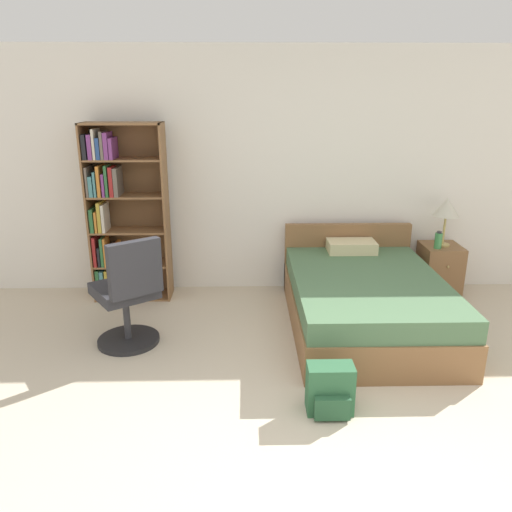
{
  "coord_description": "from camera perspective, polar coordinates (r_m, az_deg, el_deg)",
  "views": [
    {
      "loc": [
        -0.51,
        -2.15,
        2.13
      ],
      "look_at": [
        -0.42,
        1.98,
        0.77
      ],
      "focal_mm": 35.0,
      "sensor_mm": 36.0,
      "label": 1
    }
  ],
  "objects": [
    {
      "name": "office_chair",
      "position": [
        4.41,
        -14.36,
        -4.51
      ],
      "size": [
        0.7,
        0.72,
        1.01
      ],
      "color": "#232326",
      "rests_on": "ground_plane"
    },
    {
      "name": "wall_back",
      "position": [
        5.47,
        4.11,
        9.45
      ],
      "size": [
        9.0,
        0.06,
        2.6
      ],
      "color": "white",
      "rests_on": "ground_plane"
    },
    {
      "name": "table_lamp",
      "position": [
        5.63,
        20.96,
        5.1
      ],
      "size": [
        0.27,
        0.27,
        0.52
      ],
      "color": "tan",
      "rests_on": "nightstand"
    },
    {
      "name": "bed",
      "position": [
        4.84,
        12.27,
        -4.83
      ],
      "size": [
        1.37,
        1.99,
        0.77
      ],
      "color": "brown",
      "rests_on": "ground_plane"
    },
    {
      "name": "water_bottle",
      "position": [
        5.59,
        20.11,
        1.69
      ],
      "size": [
        0.08,
        0.08,
        0.19
      ],
      "color": "#3F8C4C",
      "rests_on": "nightstand"
    },
    {
      "name": "ground_plane",
      "position": [
        3.07,
        9.62,
        -25.99
      ],
      "size": [
        14.0,
        14.0,
        0.0
      ],
      "primitive_type": "plane",
      "color": "beige"
    },
    {
      "name": "backpack_green",
      "position": [
        3.6,
        8.47,
        -14.95
      ],
      "size": [
        0.32,
        0.24,
        0.36
      ],
      "color": "#2D603D",
      "rests_on": "ground_plane"
    },
    {
      "name": "bookshelf",
      "position": [
        5.39,
        -15.48,
        4.77
      ],
      "size": [
        0.8,
        0.34,
        1.85
      ],
      "color": "brown",
      "rests_on": "ground_plane"
    },
    {
      "name": "nightstand",
      "position": [
        5.82,
        20.2,
        -1.49
      ],
      "size": [
        0.4,
        0.44,
        0.56
      ],
      "color": "brown",
      "rests_on": "ground_plane"
    }
  ]
}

